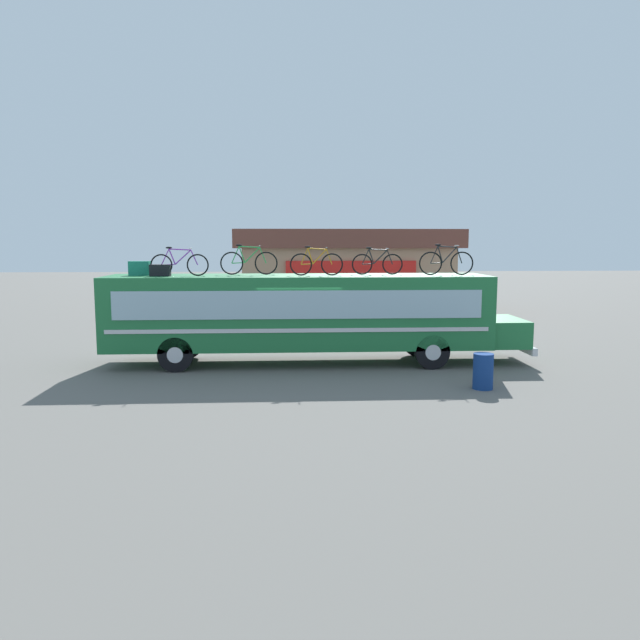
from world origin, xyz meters
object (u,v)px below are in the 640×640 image
at_px(rooftop_bicycle_5, 446,262).
at_px(luggage_bag_2, 160,270).
at_px(rooftop_bicycle_2, 249,262).
at_px(rooftop_bicycle_3, 316,263).
at_px(trash_bin, 483,371).
at_px(luggage_bag_1, 140,268).
at_px(bus, 306,312).
at_px(traffic_cone, 483,371).
at_px(rooftop_bicycle_1, 179,264).
at_px(rooftop_bicycle_4, 377,263).

bearing_deg(rooftop_bicycle_5, luggage_bag_2, -179.31).
height_order(rooftop_bicycle_2, rooftop_bicycle_3, rooftop_bicycle_2).
height_order(luggage_bag_2, rooftop_bicycle_2, rooftop_bicycle_2).
bearing_deg(trash_bin, luggage_bag_1, 158.25).
bearing_deg(bus, traffic_cone, -32.30).
bearing_deg(luggage_bag_1, bus, -2.07).
height_order(trash_bin, traffic_cone, trash_bin).
distance_m(luggage_bag_1, rooftop_bicycle_3, 5.49).
height_order(bus, rooftop_bicycle_3, rooftop_bicycle_3).
bearing_deg(trash_bin, traffic_cone, 72.06).
xyz_separation_m(rooftop_bicycle_1, traffic_cone, (8.61, -2.79, -2.84)).
xyz_separation_m(rooftop_bicycle_2, traffic_cone, (6.54, -3.42, -2.87)).
relative_size(luggage_bag_1, rooftop_bicycle_5, 0.37).
distance_m(bus, rooftop_bicycle_2, 2.41).
xyz_separation_m(rooftop_bicycle_5, traffic_cone, (0.35, -2.87, -2.87)).
bearing_deg(luggage_bag_1, rooftop_bicycle_4, 0.34).
bearing_deg(luggage_bag_2, trash_bin, -20.97).
distance_m(bus, rooftop_bicycle_3, 1.59).
xyz_separation_m(luggage_bag_1, trash_bin, (9.68, -3.86, -2.55)).
relative_size(luggage_bag_2, trash_bin, 0.64).
distance_m(rooftop_bicycle_2, rooftop_bicycle_5, 6.22).
height_order(rooftop_bicycle_1, rooftop_bicycle_4, rooftop_bicycle_1).
bearing_deg(rooftop_bicycle_1, luggage_bag_2, -176.81).
bearing_deg(rooftop_bicycle_4, rooftop_bicycle_2, 177.40).
distance_m(rooftop_bicycle_2, rooftop_bicycle_3, 2.20).
bearing_deg(trash_bin, rooftop_bicycle_4, 119.93).
distance_m(rooftop_bicycle_5, traffic_cone, 4.08).
xyz_separation_m(luggage_bag_2, trash_bin, (8.97, -3.44, -2.51)).
bearing_deg(bus, rooftop_bicycle_1, -176.94).
bearing_deg(rooftop_bicycle_3, rooftop_bicycle_2, 163.89).
relative_size(rooftop_bicycle_2, traffic_cone, 2.75).
height_order(rooftop_bicycle_1, traffic_cone, rooftop_bicycle_1).
xyz_separation_m(rooftop_bicycle_2, trash_bin, (6.32, -4.09, -2.73)).
height_order(luggage_bag_1, traffic_cone, luggage_bag_1).
xyz_separation_m(luggage_bag_1, rooftop_bicycle_2, (3.36, 0.23, 0.18)).
xyz_separation_m(rooftop_bicycle_4, rooftop_bicycle_5, (2.12, -0.36, 0.04)).
height_order(luggage_bag_1, luggage_bag_2, luggage_bag_1).
distance_m(rooftop_bicycle_3, rooftop_bicycle_5, 4.08).
relative_size(rooftop_bicycle_3, rooftop_bicycle_5, 0.95).
bearing_deg(rooftop_bicycle_3, rooftop_bicycle_1, -179.85).
height_order(rooftop_bicycle_2, trash_bin, rooftop_bicycle_2).
relative_size(rooftop_bicycle_3, traffic_cone, 2.50).
distance_m(luggage_bag_1, rooftop_bicycle_2, 3.38).
distance_m(luggage_bag_1, rooftop_bicycle_5, 9.56).
distance_m(rooftop_bicycle_5, trash_bin, 4.48).
xyz_separation_m(luggage_bag_1, rooftop_bicycle_4, (7.43, 0.04, 0.14)).
relative_size(bus, rooftop_bicycle_5, 7.63).
xyz_separation_m(bus, trash_bin, (4.53, -3.68, -1.16)).
height_order(bus, rooftop_bicycle_1, rooftop_bicycle_1).
bearing_deg(rooftop_bicycle_5, rooftop_bicycle_4, 170.31).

